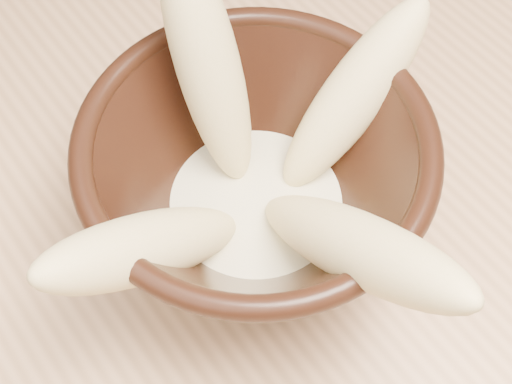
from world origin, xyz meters
The scene contains 7 objects.
table centered at (0.00, 0.00, 0.67)m, with size 1.20×0.80×0.75m.
bowl centered at (-0.02, 0.03, 0.82)m, with size 0.22×0.22×0.12m.
milk_puddle centered at (-0.02, 0.03, 0.79)m, with size 0.12×0.12×0.02m, color beige.
banana_upright centered at (-0.01, 0.09, 0.87)m, with size 0.04×0.04×0.17m, color #E7D888.
banana_left centered at (-0.11, 0.02, 0.84)m, with size 0.04×0.04×0.16m, color #E7D888.
banana_right centered at (0.06, 0.03, 0.85)m, with size 0.04×0.04×0.15m, color #E7D888.
banana_front centered at (-0.01, -0.05, 0.85)m, with size 0.04×0.04×0.19m, color #E7D888.
Camera 1 is at (-0.17, -0.17, 1.21)m, focal length 50.00 mm.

